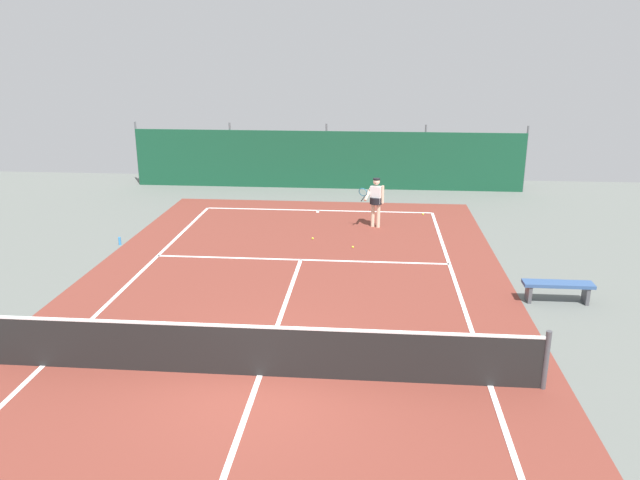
{
  "coord_description": "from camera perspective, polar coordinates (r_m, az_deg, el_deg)",
  "views": [
    {
      "loc": [
        1.95,
        -9.85,
        5.71
      ],
      "look_at": [
        0.62,
        5.47,
        0.9
      ],
      "focal_mm": 34.73,
      "sensor_mm": 36.0,
      "label": 1
    }
  ],
  "objects": [
    {
      "name": "court_surface",
      "position": [
        11.55,
        -5.56,
        -12.33
      ],
      "size": [
        11.02,
        26.6,
        0.01
      ],
      "color": "brown",
      "rests_on": "ground"
    },
    {
      "name": "tennis_ball_by_sideline",
      "position": [
        19.17,
        -0.68,
        0.15
      ],
      "size": [
        0.07,
        0.07,
        0.07
      ],
      "primitive_type": "sphere",
      "color": "#CCDB33",
      "rests_on": "ground"
    },
    {
      "name": "tennis_ball_midcourt",
      "position": [
        22.28,
        9.48,
        2.37
      ],
      "size": [
        0.07,
        0.07,
        0.07
      ],
      "primitive_type": "sphere",
      "color": "#CCDB33",
      "rests_on": "ground"
    },
    {
      "name": "water_bottle",
      "position": [
        19.59,
        -17.97,
        -0.08
      ],
      "size": [
        0.08,
        0.08,
        0.24
      ],
      "primitive_type": "cylinder",
      "color": "#338CD8",
      "rests_on": "ground"
    },
    {
      "name": "parked_car",
      "position": [
        28.85,
        3.57,
        7.62
      ],
      "size": [
        2.13,
        4.26,
        1.68
      ],
      "rotation": [
        0.0,
        0.0,
        -0.03
      ],
      "color": "silver",
      "rests_on": "ground"
    },
    {
      "name": "tennis_player",
      "position": [
        20.34,
        5.15,
        3.8
      ],
      "size": [
        0.84,
        0.65,
        1.64
      ],
      "rotation": [
        0.0,
        0.0,
        2.74
      ],
      "color": "beige",
      "rests_on": "ground"
    },
    {
      "name": "tennis_ball_near_player",
      "position": [
        18.38,
        3.04,
        -0.65
      ],
      "size": [
        0.07,
        0.07,
        0.07
      ],
      "primitive_type": "sphere",
      "color": "#CCDB33",
      "rests_on": "ground"
    },
    {
      "name": "ground_plane",
      "position": [
        11.55,
        -5.56,
        -12.34
      ],
      "size": [
        36.0,
        36.0,
        0.0
      ],
      "primitive_type": "plane",
      "color": "slate"
    },
    {
      "name": "courtside_bench",
      "position": [
        15.44,
        21.07,
        -4.07
      ],
      "size": [
        1.6,
        0.4,
        0.49
      ],
      "color": "#335184",
      "rests_on": "ground"
    },
    {
      "name": "tennis_net",
      "position": [
        11.31,
        -5.64,
        -10.09
      ],
      "size": [
        10.12,
        0.1,
        1.1
      ],
      "color": "black",
      "rests_on": "ground"
    },
    {
      "name": "back_fence",
      "position": [
        26.57,
        0.66,
        6.43
      ],
      "size": [
        16.3,
        0.98,
        2.7
      ],
      "color": "#14472D",
      "rests_on": "ground"
    }
  ]
}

